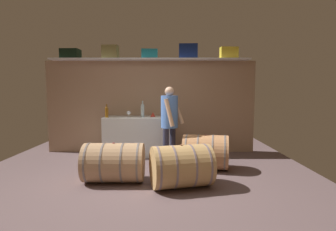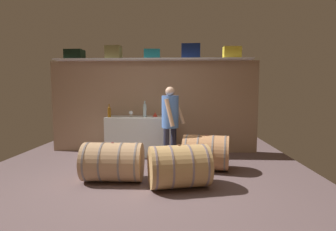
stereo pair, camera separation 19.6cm
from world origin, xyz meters
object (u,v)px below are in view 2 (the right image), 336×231
object	(u,v)px
work_cabinet	(140,136)
wine_glass	(131,113)
toolcase_yellow	(232,53)
winemaker_pouring	(170,118)
red_funnel	(155,114)
wine_bottle_amber	(109,112)
toolcase_black	(75,55)
toolcase_teal	(152,54)
wine_bottle_clear	(145,110)
wine_barrel_far	(113,162)
wine_barrel_near	(179,166)
toolcase_olive	(113,53)
toolcase_navy	(191,51)
wine_barrel_flank	(206,152)

from	to	relation	value
work_cabinet	wine_glass	size ratio (longest dim) A/B	10.17
toolcase_yellow	winemaker_pouring	bearing A→B (deg)	-146.08
toolcase_yellow	work_cabinet	world-z (taller)	toolcase_yellow
work_cabinet	red_funnel	size ratio (longest dim) A/B	13.31
wine_bottle_amber	winemaker_pouring	world-z (taller)	winemaker_pouring
red_funnel	toolcase_black	bearing A→B (deg)	174.91
wine_bottle_amber	red_funnel	size ratio (longest dim) A/B	2.59
toolcase_teal	toolcase_yellow	bearing A→B (deg)	-4.12
wine_bottle_clear	wine_barrel_far	size ratio (longest dim) A/B	0.38
winemaker_pouring	red_funnel	bearing A→B (deg)	-128.21
wine_bottle_clear	winemaker_pouring	size ratio (longest dim) A/B	0.24
toolcase_black	wine_barrel_near	world-z (taller)	toolcase_black
toolcase_olive	toolcase_navy	distance (m)	1.72
toolcase_olive	wine_barrel_near	world-z (taller)	toolcase_olive
toolcase_navy	red_funnel	world-z (taller)	toolcase_navy
wine_barrel_near	toolcase_black	bearing A→B (deg)	124.60
wine_bottle_amber	toolcase_teal	bearing A→B (deg)	22.95
toolcase_olive	wine_barrel_near	distance (m)	3.23
toolcase_black	wine_barrel_near	size ratio (longest dim) A/B	0.40
toolcase_black	toolcase_olive	xyz separation A→B (m)	(0.88, 0.00, 0.04)
toolcase_olive	toolcase_teal	distance (m)	0.86
toolcase_navy	wine_barrel_far	distance (m)	3.03
wine_bottle_amber	wine_barrel_near	bearing A→B (deg)	-49.45
toolcase_yellow	wine_bottle_clear	xyz separation A→B (m)	(-1.89, -0.28, -1.24)
toolcase_olive	toolcase_yellow	world-z (taller)	toolcase_olive
wine_barrel_far	toolcase_navy	bearing A→B (deg)	55.45
wine_bottle_amber	wine_glass	xyz separation A→B (m)	(0.46, 0.04, -0.02)
toolcase_black	red_funnel	distance (m)	2.26
toolcase_olive	wine_bottle_amber	distance (m)	1.35
wine_glass	wine_barrel_flank	distance (m)	1.87
red_funnel	wine_barrel_far	xyz separation A→B (m)	(-0.51, -1.73, -0.59)
toolcase_teal	wine_barrel_near	world-z (taller)	toolcase_teal
toolcase_navy	winemaker_pouring	world-z (taller)	toolcase_navy
toolcase_olive	wine_barrel_flank	size ratio (longest dim) A/B	0.37
toolcase_navy	toolcase_yellow	size ratio (longest dim) A/B	1.07
wine_bottle_clear	wine_barrel_near	bearing A→B (deg)	-68.01
toolcase_teal	work_cabinet	bearing A→B (deg)	-146.56
wine_barrel_far	red_funnel	bearing A→B (deg)	73.33
wine_bottle_amber	red_funnel	distance (m)	0.99
red_funnel	wine_barrel_flank	world-z (taller)	red_funnel
toolcase_navy	wine_glass	distance (m)	1.88
wine_barrel_flank	winemaker_pouring	size ratio (longest dim) A/B	0.61
toolcase_teal	toolcase_olive	bearing A→B (deg)	175.88
toolcase_black	wine_glass	bearing A→B (deg)	-12.23
wine_barrel_far	wine_barrel_flank	distance (m)	1.67
toolcase_navy	wine_barrel_far	size ratio (longest dim) A/B	0.44
toolcase_olive	wine_barrel_far	xyz separation A→B (m)	(0.43, -1.89, -1.96)
toolcase_navy	red_funnel	size ratio (longest dim) A/B	3.69
toolcase_black	toolcase_yellow	xyz separation A→B (m)	(3.50, 0.00, 0.02)
wine_bottle_amber	wine_barrel_far	xyz separation A→B (m)	(0.45, -1.52, -0.67)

